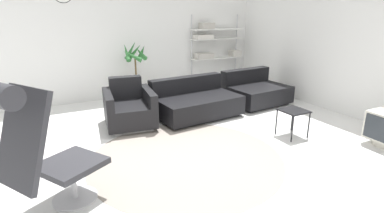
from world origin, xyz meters
name	(u,v)px	position (x,y,z in m)	size (l,w,h in m)	color
ground_plane	(189,152)	(0.00, 0.00, 0.00)	(12.00, 12.00, 0.00)	white
wall_back	(121,33)	(0.00, 3.19, 1.40)	(12.00, 0.09, 2.80)	white
wall_right	(359,38)	(3.28, 0.00, 1.40)	(0.06, 12.00, 2.80)	white
round_rug	(186,158)	(-0.12, -0.14, 0.00)	(2.52, 2.52, 0.01)	gray
lounge_chair	(36,141)	(-1.78, -0.58, 0.76)	(1.05, 0.92, 1.33)	#BCBCC1
armchair_red	(129,109)	(-0.42, 1.37, 0.28)	(0.90, 1.00, 0.77)	silver
couch_low	(195,103)	(0.79, 1.29, 0.24)	(1.55, 1.05, 0.67)	black
couch_second	(255,92)	(2.26, 1.42, 0.24)	(1.26, 1.03, 0.67)	black
side_table	(293,113)	(1.64, -0.24, 0.37)	(0.37, 0.37, 0.42)	black
potted_plant	(136,74)	(0.15, 2.78, 0.58)	(0.56, 0.53, 1.26)	brown
shelf_unit	(213,43)	(2.18, 2.96, 1.11)	(1.35, 0.28, 1.77)	#BCBCC1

